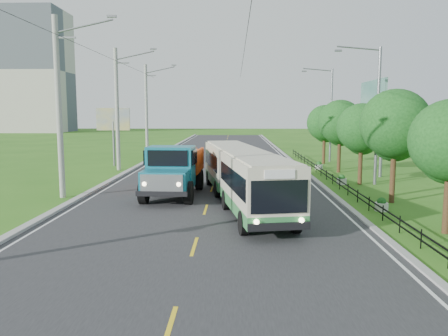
{
  "coord_description": "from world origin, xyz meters",
  "views": [
    {
      "loc": [
        1.44,
        -15.07,
        4.74
      ],
      "look_at": [
        0.87,
        7.48,
        1.9
      ],
      "focal_mm": 35.0,
      "sensor_mm": 36.0,
      "label": 1
    }
  ],
  "objects_px": {
    "pole_mid": "(118,109)",
    "tree_back": "(325,125)",
    "tree_third": "(395,128)",
    "dump_truck": "(174,167)",
    "bus": "(242,172)",
    "tree_fifth": "(340,124)",
    "streetlight_mid": "(375,111)",
    "pole_near": "(59,107)",
    "planter_far": "(319,166)",
    "billboard_right": "(372,105)",
    "pole_far": "(147,110)",
    "planter_near": "(381,205)",
    "streetlight_far": "(329,111)",
    "billboard_left": "(113,123)",
    "tree_fourth": "(362,131)",
    "planter_mid": "(342,180)"
  },
  "relations": [
    {
      "from": "billboard_right",
      "to": "dump_truck",
      "type": "xyz_separation_m",
      "value": [
        -14.35,
        -10.3,
        -3.69
      ]
    },
    {
      "from": "pole_far",
      "to": "tree_fifth",
      "type": "relative_size",
      "value": 1.72
    },
    {
      "from": "tree_fifth",
      "to": "streetlight_mid",
      "type": "xyz_separation_m",
      "value": [
        0.79,
        -6.14,
        1.05
      ]
    },
    {
      "from": "tree_fourth",
      "to": "planter_mid",
      "type": "height_order",
      "value": "tree_fourth"
    },
    {
      "from": "pole_mid",
      "to": "billboard_left",
      "type": "bearing_deg",
      "value": 112.42
    },
    {
      "from": "pole_mid",
      "to": "bus",
      "type": "bearing_deg",
      "value": -53.14
    },
    {
      "from": "pole_far",
      "to": "planter_near",
      "type": "xyz_separation_m",
      "value": [
        16.86,
        -27.0,
        -4.81
      ]
    },
    {
      "from": "pole_mid",
      "to": "billboard_right",
      "type": "distance_m",
      "value": 20.59
    },
    {
      "from": "pole_far",
      "to": "tree_back",
      "type": "xyz_separation_m",
      "value": [
        18.12,
        -6.86,
        -1.44
      ]
    },
    {
      "from": "tree_third",
      "to": "dump_truck",
      "type": "height_order",
      "value": "tree_third"
    },
    {
      "from": "planter_near",
      "to": "billboard_right",
      "type": "relative_size",
      "value": 0.09
    },
    {
      "from": "planter_far",
      "to": "pole_mid",
      "type": "bearing_deg",
      "value": -176.61
    },
    {
      "from": "tree_third",
      "to": "billboard_left",
      "type": "relative_size",
      "value": 1.15
    },
    {
      "from": "tree_back",
      "to": "planter_near",
      "type": "bearing_deg",
      "value": -93.57
    },
    {
      "from": "tree_fifth",
      "to": "planter_near",
      "type": "height_order",
      "value": "tree_fifth"
    },
    {
      "from": "billboard_right",
      "to": "pole_mid",
      "type": "bearing_deg",
      "value": 177.22
    },
    {
      "from": "tree_back",
      "to": "planter_near",
      "type": "relative_size",
      "value": 8.21
    },
    {
      "from": "planter_far",
      "to": "bus",
      "type": "bearing_deg",
      "value": -115.18
    },
    {
      "from": "pole_far",
      "to": "planter_mid",
      "type": "height_order",
      "value": "pole_far"
    },
    {
      "from": "planter_near",
      "to": "dump_truck",
      "type": "height_order",
      "value": "dump_truck"
    },
    {
      "from": "dump_truck",
      "to": "streetlight_far",
      "type": "bearing_deg",
      "value": 57.81
    },
    {
      "from": "tree_fifth",
      "to": "planter_mid",
      "type": "distance_m",
      "value": 7.21
    },
    {
      "from": "pole_near",
      "to": "tree_fifth",
      "type": "bearing_deg",
      "value": 31.59
    },
    {
      "from": "planter_near",
      "to": "streetlight_far",
      "type": "bearing_deg",
      "value": 84.7
    },
    {
      "from": "streetlight_mid",
      "to": "billboard_right",
      "type": "relative_size",
      "value": 1.24
    },
    {
      "from": "pole_mid",
      "to": "tree_back",
      "type": "relative_size",
      "value": 1.82
    },
    {
      "from": "streetlight_mid",
      "to": "planter_far",
      "type": "relative_size",
      "value": 13.54
    },
    {
      "from": "tree_fifth",
      "to": "planter_far",
      "type": "height_order",
      "value": "tree_fifth"
    },
    {
      "from": "pole_far",
      "to": "billboard_left",
      "type": "distance_m",
      "value": 9.17
    },
    {
      "from": "planter_near",
      "to": "bus",
      "type": "bearing_deg",
      "value": 167.04
    },
    {
      "from": "tree_fifth",
      "to": "billboard_left",
      "type": "relative_size",
      "value": 1.12
    },
    {
      "from": "tree_back",
      "to": "streetlight_far",
      "type": "relative_size",
      "value": 0.61
    },
    {
      "from": "billboard_left",
      "to": "streetlight_mid",
      "type": "bearing_deg",
      "value": -26.4
    },
    {
      "from": "tree_third",
      "to": "streetlight_mid",
      "type": "distance_m",
      "value": 5.98
    },
    {
      "from": "streetlight_mid",
      "to": "planter_mid",
      "type": "height_order",
      "value": "streetlight_mid"
    },
    {
      "from": "streetlight_far",
      "to": "bus",
      "type": "bearing_deg",
      "value": -113.36
    },
    {
      "from": "planter_mid",
      "to": "streetlight_far",
      "type": "bearing_deg",
      "value": 81.7
    },
    {
      "from": "tree_back",
      "to": "pole_mid",
      "type": "bearing_deg",
      "value": -164.16
    },
    {
      "from": "streetlight_far",
      "to": "planter_near",
      "type": "relative_size",
      "value": 13.54
    },
    {
      "from": "streetlight_far",
      "to": "planter_near",
      "type": "xyz_separation_m",
      "value": [
        -2.04,
        -22.0,
        -4.62
      ]
    },
    {
      "from": "tree_fourth",
      "to": "billboard_left",
      "type": "relative_size",
      "value": 1.04
    },
    {
      "from": "pole_far",
      "to": "planter_far",
      "type": "height_order",
      "value": "pole_far"
    },
    {
      "from": "tree_fourth",
      "to": "tree_fifth",
      "type": "height_order",
      "value": "tree_fifth"
    },
    {
      "from": "pole_mid",
      "to": "tree_fourth",
      "type": "relative_size",
      "value": 1.85
    },
    {
      "from": "streetlight_far",
      "to": "bus",
      "type": "distance_m",
      "value": 22.49
    },
    {
      "from": "tree_back",
      "to": "billboard_right",
      "type": "relative_size",
      "value": 0.75
    },
    {
      "from": "pole_near",
      "to": "pole_mid",
      "type": "xyz_separation_m",
      "value": [
        0.0,
        12.0,
        0.0
      ]
    },
    {
      "from": "pole_mid",
      "to": "bus",
      "type": "distance_m",
      "value": 17.14
    },
    {
      "from": "tree_third",
      "to": "planter_far",
      "type": "distance_m",
      "value": 14.4
    },
    {
      "from": "tree_back",
      "to": "billboard_right",
      "type": "distance_m",
      "value": 6.82
    }
  ]
}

